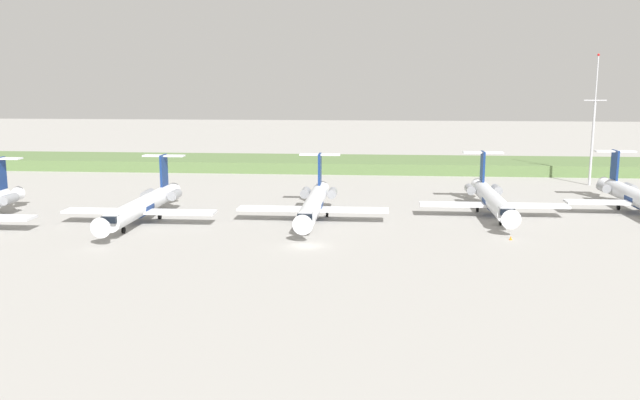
{
  "coord_description": "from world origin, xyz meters",
  "views": [
    {
      "loc": [
        8.54,
        -82.64,
        20.83
      ],
      "look_at": [
        0.0,
        16.42,
        3.0
      ],
      "focal_mm": 37.15,
      "sensor_mm": 36.0,
      "label": 1
    }
  ],
  "objects_px": {
    "regional_jet_fifth": "(636,197)",
    "regional_jet_second": "(143,205)",
    "antenna_mast": "(593,132)",
    "safety_cone_front_marker": "(511,238)",
    "regional_jet_third": "(314,203)",
    "regional_jet_fourth": "(492,199)"
  },
  "relations": [
    {
      "from": "regional_jet_fifth",
      "to": "regional_jet_second",
      "type": "bearing_deg",
      "value": -169.79
    },
    {
      "from": "antenna_mast",
      "to": "safety_cone_front_marker",
      "type": "xyz_separation_m",
      "value": [
        -25.32,
        -49.8,
        -10.58
      ]
    },
    {
      "from": "regional_jet_third",
      "to": "regional_jet_fifth",
      "type": "height_order",
      "value": "same"
    },
    {
      "from": "antenna_mast",
      "to": "regional_jet_third",
      "type": "bearing_deg",
      "value": -143.95
    },
    {
      "from": "regional_jet_third",
      "to": "regional_jet_fourth",
      "type": "relative_size",
      "value": 1.0
    },
    {
      "from": "safety_cone_front_marker",
      "to": "regional_jet_fifth",
      "type": "bearing_deg",
      "value": 41.77
    },
    {
      "from": "safety_cone_front_marker",
      "to": "regional_jet_fourth",
      "type": "bearing_deg",
      "value": 89.1
    },
    {
      "from": "safety_cone_front_marker",
      "to": "regional_jet_second",
      "type": "bearing_deg",
      "value": 172.09
    },
    {
      "from": "antenna_mast",
      "to": "regional_jet_fifth",
      "type": "bearing_deg",
      "value": -93.22
    },
    {
      "from": "regional_jet_third",
      "to": "safety_cone_front_marker",
      "type": "relative_size",
      "value": 56.36
    },
    {
      "from": "regional_jet_fifth",
      "to": "antenna_mast",
      "type": "relative_size",
      "value": 1.18
    },
    {
      "from": "regional_jet_fourth",
      "to": "regional_jet_fifth",
      "type": "distance_m",
      "value": 23.77
    },
    {
      "from": "regional_jet_third",
      "to": "regional_jet_fifth",
      "type": "distance_m",
      "value": 52.14
    },
    {
      "from": "antenna_mast",
      "to": "regional_jet_fourth",
      "type": "bearing_deg",
      "value": -127.58
    },
    {
      "from": "regional_jet_second",
      "to": "safety_cone_front_marker",
      "type": "relative_size",
      "value": 56.36
    },
    {
      "from": "regional_jet_third",
      "to": "regional_jet_fourth",
      "type": "distance_m",
      "value": 28.38
    },
    {
      "from": "regional_jet_fifth",
      "to": "safety_cone_front_marker",
      "type": "distance_m",
      "value": 31.87
    },
    {
      "from": "regional_jet_second",
      "to": "safety_cone_front_marker",
      "type": "xyz_separation_m",
      "value": [
        52.98,
        -7.36,
        -2.26
      ]
    },
    {
      "from": "regional_jet_fifth",
      "to": "antenna_mast",
      "type": "bearing_deg",
      "value": 86.78
    },
    {
      "from": "regional_jet_fifth",
      "to": "antenna_mast",
      "type": "height_order",
      "value": "antenna_mast"
    },
    {
      "from": "antenna_mast",
      "to": "safety_cone_front_marker",
      "type": "bearing_deg",
      "value": -116.96
    },
    {
      "from": "regional_jet_second",
      "to": "antenna_mast",
      "type": "bearing_deg",
      "value": 28.46
    }
  ]
}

